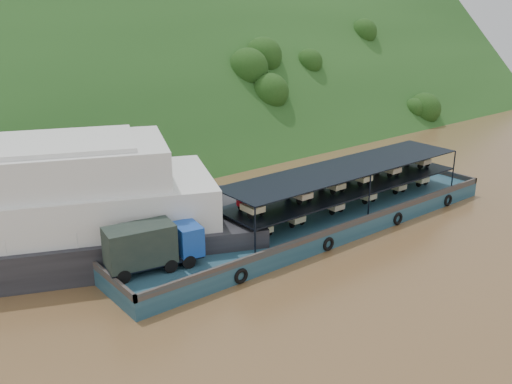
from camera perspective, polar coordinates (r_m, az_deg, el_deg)
ground at (r=44.61m, az=4.43°, el=-4.35°), size 160.00×160.00×0.00m
hillside at (r=73.65m, az=-15.06°, el=4.50°), size 140.00×39.60×39.60m
cargo_barge at (r=44.76m, az=5.07°, el=-2.79°), size 35.05×7.18×4.54m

